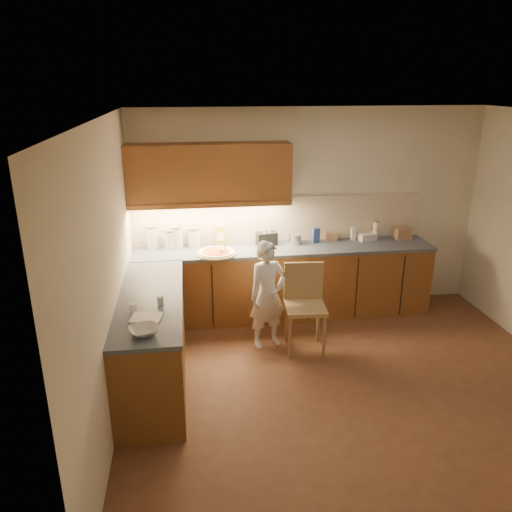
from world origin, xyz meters
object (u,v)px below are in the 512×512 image
(child, at_px, (268,295))
(wooden_chair, at_px, (305,301))
(toaster, at_px, (267,239))
(pizza_on_board, at_px, (217,253))
(oil_jug, at_px, (220,235))

(child, bearing_deg, wooden_chair, -31.78)
(toaster, bearing_deg, pizza_on_board, -163.74)
(child, xyz_separation_m, oil_jug, (-0.45, 0.94, 0.44))
(child, distance_m, toaster, 0.98)
(pizza_on_board, bearing_deg, child, -49.05)
(pizza_on_board, relative_size, child, 0.38)
(wooden_chair, bearing_deg, pizza_on_board, 148.36)
(pizza_on_board, distance_m, child, 0.86)
(wooden_chair, distance_m, toaster, 1.11)
(pizza_on_board, relative_size, oil_jug, 1.58)
(pizza_on_board, bearing_deg, toaster, 23.55)
(oil_jug, relative_size, toaster, 1.12)
(wooden_chair, distance_m, oil_jug, 1.43)
(child, distance_m, oil_jug, 1.13)
(oil_jug, bearing_deg, pizza_on_board, -102.18)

